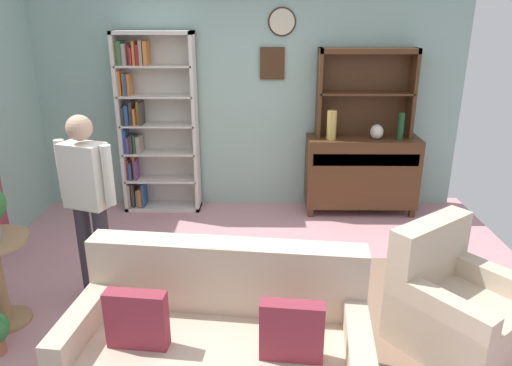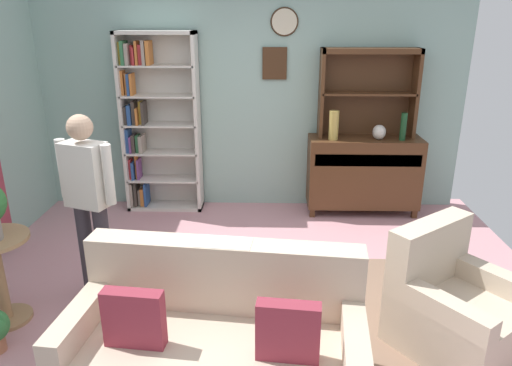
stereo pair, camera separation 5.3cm
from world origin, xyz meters
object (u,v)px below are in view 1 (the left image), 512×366
bookshelf (152,123)px  book_stack (235,252)px  vase_round (377,132)px  armchair_floral (454,308)px  vase_tall (332,125)px  sideboard (361,171)px  coffee_table (240,263)px  sideboard_hutch (366,80)px  couch_floral (220,347)px  bottle_wine (401,126)px  person_reading (88,196)px

bookshelf → book_stack: bookshelf is taller
vase_round → armchair_floral: bearing=-88.2°
vase_tall → vase_round: (0.52, 0.01, -0.08)m
vase_tall → armchair_floral: bearing=-76.0°
sideboard → vase_round: vase_round is taller
armchair_floral → coffee_table: size_ratio=1.34×
armchair_floral → vase_tall: bearing=104.0°
coffee_table → book_stack: size_ratio=3.64×
sideboard_hutch → couch_floral: bearing=-115.4°
vase_round → armchair_floral: size_ratio=0.16×
vase_tall → armchair_floral: 2.57m
couch_floral → coffee_table: couch_floral is taller
sideboard_hutch → book_stack: bearing=-124.0°
bottle_wine → couch_floral: (-1.83, -2.83, -0.76)m
person_reading → book_stack: size_ratio=7.10×
sideboard_hutch → book_stack: (-1.39, -2.07, -1.09)m
vase_round → sideboard: bearing=152.8°
vase_tall → sideboard: bearing=11.6°
vase_tall → vase_round: 0.53m
person_reading → vase_round: bearing=33.6°
sideboard_hutch → couch_floral: size_ratio=0.58×
sideboard_hutch → armchair_floral: bearing=-85.5°
vase_tall → sideboard_hutch: bearing=25.9°
vase_tall → person_reading: (-2.18, -1.78, -0.18)m
armchair_floral → vase_round: bearing=91.8°
bookshelf → armchair_floral: bearing=-43.5°
person_reading → coffee_table: size_ratio=1.95×
armchair_floral → coffee_table: bearing=161.9°
sideboard_hutch → book_stack: sideboard_hutch is taller
vase_tall → book_stack: vase_tall is taller
vase_round → book_stack: vase_round is taller
couch_floral → bottle_wine: bearing=57.1°
vase_round → book_stack: size_ratio=0.77×
sideboard → sideboard_hutch: bearing=90.0°
bottle_wine → sideboard: bearing=167.1°
sideboard → person_reading: (-2.57, -1.86, 0.40)m
bookshelf → vase_round: size_ratio=12.35×
bottle_wine → sideboard_hutch: bearing=153.0°
couch_floral → coffee_table: 0.98m
bookshelf → sideboard: size_ratio=1.62×
bookshelf → bottle_wine: bearing=-3.5°
bottle_wine → armchair_floral: (-0.19, -2.36, -0.79)m
bookshelf → sideboard: (2.46, -0.09, -0.56)m
bookshelf → couch_floral: size_ratio=1.12×
bottle_wine → person_reading: 3.45m
couch_floral → book_stack: bearing=87.1°
couch_floral → book_stack: (0.05, 0.96, 0.15)m
bookshelf → vase_tall: bearing=-4.6°
person_reading → vase_tall: bearing=39.3°
sideboard → couch_floral: size_ratio=0.69×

